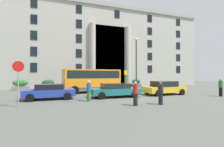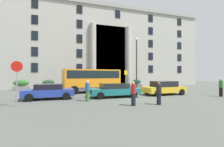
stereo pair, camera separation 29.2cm
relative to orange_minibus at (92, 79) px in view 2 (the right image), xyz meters
The scene contains 19 objects.
ground_plane 6.39m from the orange_minibus, 63.08° to the right, with size 80.00×64.00×0.12m, color #52564F.
office_building_facade 13.51m from the orange_minibus, 76.81° to the left, with size 41.34×9.77×14.49m.
orange_minibus is the anchor object (origin of this frame).
bus_stop_sign 5.25m from the orange_minibus, 15.98° to the left, with size 0.44×0.08×2.70m.
hedge_planter_west 5.62m from the orange_minibus, 58.65° to the left, with size 2.12×0.75×1.34m.
hedge_planter_entrance_left 6.90m from the orange_minibus, 137.34° to the left, with size 1.64×0.81×1.43m.
hedge_planter_entrance_right 5.17m from the orange_minibus, 100.40° to the left, with size 1.65×0.89×1.57m.
hedge_planter_east 10.29m from the orange_minibus, 31.65° to the left, with size 1.54×0.85×1.33m.
hedge_planter_far_east 10.00m from the orange_minibus, 148.23° to the left, with size 1.98×0.77×1.47m.
parked_hatchback_near 8.25m from the orange_minibus, 35.53° to the right, with size 4.45×2.22×1.42m.
parked_compact_extra 6.29m from the orange_minibus, 137.23° to the right, with size 4.14×2.17×1.29m.
parked_sedan_second 5.07m from the orange_minibus, 76.42° to the right, with size 4.56×2.14×1.29m.
motorcycle_far_end 9.12m from the orange_minibus, 14.74° to the right, with size 1.92×0.55×0.89m.
stop_sign_side_street 9.54m from the orange_minibus, 131.89° to the right, with size 0.70×0.07×2.97m.
pedestrian_child_trailing 9.29m from the orange_minibus, 83.76° to the right, with size 0.36×0.36×1.63m.
pedestrian_woman_dark_dress 9.88m from the orange_minibus, 73.13° to the right, with size 0.36×0.36×1.57m.
pedestrian_man_crossing 6.61m from the orange_minibus, 104.11° to the right, with size 0.36×0.36×1.62m.
pedestrian_man_red_shirt 13.43m from the orange_minibus, 34.85° to the right, with size 0.36×0.36×1.76m.
lamppost_plaza_centre 7.88m from the orange_minibus, 17.08° to the left, with size 0.40×0.40×7.50m.
Camera 2 is at (-6.60, -13.60, 2.07)m, focal length 26.03 mm.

